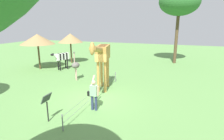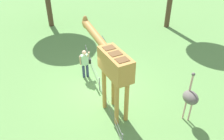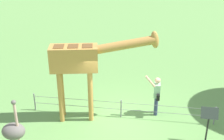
{
  "view_description": "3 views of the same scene",
  "coord_description": "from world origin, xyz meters",
  "px_view_note": "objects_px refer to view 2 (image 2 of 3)",
  "views": [
    {
      "loc": [
        9.29,
        4.35,
        4.36
      ],
      "look_at": [
        -0.87,
        0.84,
        1.59
      ],
      "focal_mm": 29.82,
      "sensor_mm": 36.0,
      "label": 1
    },
    {
      "loc": [
        -8.56,
        2.05,
        6.98
      ],
      "look_at": [
        -0.76,
        -0.2,
        1.6
      ],
      "focal_mm": 36.55,
      "sensor_mm": 36.0,
      "label": 2
    },
    {
      "loc": [
        1.05,
        -9.41,
        6.41
      ],
      "look_at": [
        -0.32,
        -0.05,
        2.1
      ],
      "focal_mm": 46.92,
      "sensor_mm": 36.0,
      "label": 3
    }
  ],
  "objects_px": {
    "giraffe": "(111,63)",
    "ostrich": "(190,97)",
    "info_sign": "(105,43)",
    "visitor": "(85,62)"
  },
  "relations": [
    {
      "from": "visitor",
      "to": "info_sign",
      "type": "xyz_separation_m",
      "value": [
        1.73,
        -1.48,
        0.05
      ]
    },
    {
      "from": "visitor",
      "to": "info_sign",
      "type": "bearing_deg",
      "value": -40.55
    },
    {
      "from": "giraffe",
      "to": "ostrich",
      "type": "height_order",
      "value": "giraffe"
    },
    {
      "from": "info_sign",
      "to": "giraffe",
      "type": "bearing_deg",
      "value": 168.96
    },
    {
      "from": "giraffe",
      "to": "info_sign",
      "type": "relative_size",
      "value": 2.98
    },
    {
      "from": "visitor",
      "to": "info_sign",
      "type": "relative_size",
      "value": 1.31
    },
    {
      "from": "giraffe",
      "to": "info_sign",
      "type": "xyz_separation_m",
      "value": [
        4.42,
        -0.86,
        -1.38
      ]
    },
    {
      "from": "visitor",
      "to": "ostrich",
      "type": "height_order",
      "value": "ostrich"
    },
    {
      "from": "info_sign",
      "to": "visitor",
      "type": "bearing_deg",
      "value": 139.45
    },
    {
      "from": "giraffe",
      "to": "visitor",
      "type": "bearing_deg",
      "value": 12.98
    }
  ]
}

